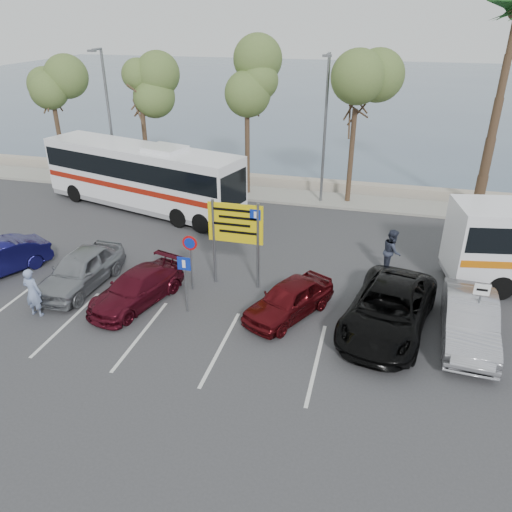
% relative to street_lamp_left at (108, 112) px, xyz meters
% --- Properties ---
extents(ground, '(120.00, 120.00, 0.00)m').
position_rel_street_lamp_left_xyz_m(ground, '(10.00, -13.52, -4.60)').
color(ground, '#363639').
rests_on(ground, ground).
extents(kerb_strip, '(44.00, 2.40, 0.15)m').
position_rel_street_lamp_left_xyz_m(kerb_strip, '(10.00, 0.48, -4.52)').
color(kerb_strip, gray).
rests_on(kerb_strip, ground).
extents(seawall, '(48.00, 0.80, 0.60)m').
position_rel_street_lamp_left_xyz_m(seawall, '(10.00, 2.48, -4.30)').
color(seawall, '#A49583').
rests_on(seawall, ground).
extents(sea, '(140.00, 140.00, 0.00)m').
position_rel_street_lamp_left_xyz_m(sea, '(10.00, 46.48, -4.59)').
color(sea, '#465971').
rests_on(sea, ground).
extents(tree_far_left, '(3.20, 3.20, 7.60)m').
position_rel_street_lamp_left_xyz_m(tree_far_left, '(-4.00, 0.48, 1.73)').
color(tree_far_left, '#382619').
rests_on(tree_far_left, kerb_strip).
extents(tree_left, '(3.20, 3.20, 7.20)m').
position_rel_street_lamp_left_xyz_m(tree_left, '(2.00, 0.48, 1.41)').
color(tree_left, '#382619').
rests_on(tree_left, kerb_strip).
extents(tree_mid, '(3.20, 3.20, 8.00)m').
position_rel_street_lamp_left_xyz_m(tree_mid, '(8.50, 0.48, 2.06)').
color(tree_mid, '#382619').
rests_on(tree_mid, kerb_strip).
extents(tree_right, '(3.20, 3.20, 7.40)m').
position_rel_street_lamp_left_xyz_m(tree_right, '(14.50, 0.48, 1.57)').
color(tree_right, '#382619').
rests_on(tree_right, kerb_strip).
extents(street_lamp_left, '(0.45, 1.15, 8.01)m').
position_rel_street_lamp_left_xyz_m(street_lamp_left, '(0.00, 0.00, 0.00)').
color(street_lamp_left, slate).
rests_on(street_lamp_left, kerb_strip).
extents(street_lamp_right, '(0.45, 1.15, 8.01)m').
position_rel_street_lamp_left_xyz_m(street_lamp_right, '(13.00, 0.00, 0.00)').
color(street_lamp_right, slate).
rests_on(street_lamp_right, kerb_strip).
extents(direction_sign, '(2.20, 0.12, 3.60)m').
position_rel_street_lamp_left_xyz_m(direction_sign, '(11.00, -10.32, -2.17)').
color(direction_sign, slate).
rests_on(direction_sign, ground).
extents(sign_no_stop, '(0.60, 0.08, 2.35)m').
position_rel_street_lamp_left_xyz_m(sign_no_stop, '(9.40, -11.13, -3.02)').
color(sign_no_stop, slate).
rests_on(sign_no_stop, ground).
extents(sign_parking, '(0.50, 0.07, 2.25)m').
position_rel_street_lamp_left_xyz_m(sign_parking, '(9.80, -12.73, -3.13)').
color(sign_parking, slate).
rests_on(sign_parking, ground).
extents(sign_taxi, '(0.50, 0.07, 2.20)m').
position_rel_street_lamp_left_xyz_m(sign_taxi, '(19.80, -12.03, -3.18)').
color(sign_taxi, slate).
rests_on(sign_taxi, ground).
extents(lane_markings, '(12.02, 4.20, 0.01)m').
position_rel_street_lamp_left_xyz_m(lane_markings, '(8.86, -14.52, -4.60)').
color(lane_markings, silver).
rests_on(lane_markings, ground).
extents(coach_bus_left, '(12.27, 5.70, 3.75)m').
position_rel_street_lamp_left_xyz_m(coach_bus_left, '(3.50, -3.27, -2.86)').
color(coach_bus_left, white).
rests_on(coach_bus_left, ground).
extents(car_silver_a, '(2.02, 4.52, 1.51)m').
position_rel_street_lamp_left_xyz_m(car_silver_a, '(5.00, -12.02, -3.84)').
color(car_silver_a, gray).
rests_on(car_silver_a, ground).
extents(car_maroon, '(2.88, 4.60, 1.24)m').
position_rel_street_lamp_left_xyz_m(car_maroon, '(7.74, -12.60, -3.98)').
color(car_maroon, '#4C0C19').
rests_on(car_maroon, ground).
extents(car_red, '(3.25, 4.21, 1.34)m').
position_rel_street_lamp_left_xyz_m(car_red, '(13.50, -12.02, -3.93)').
color(car_red, '#4F0B0F').
rests_on(car_red, ground).
extents(suv_black, '(3.68, 6.06, 1.57)m').
position_rel_street_lamp_left_xyz_m(suv_black, '(17.00, -12.02, -3.81)').
color(suv_black, black).
rests_on(suv_black, ground).
extents(car_silver_b, '(1.91, 4.77, 1.54)m').
position_rel_street_lamp_left_xyz_m(car_silver_b, '(19.64, -12.02, -3.83)').
color(car_silver_b, '#97979C').
rests_on(car_silver_b, ground).
extents(pedestrian_near, '(0.71, 0.48, 1.89)m').
position_rel_street_lamp_left_xyz_m(pedestrian_near, '(4.52, -14.32, -3.66)').
color(pedestrian_near, '#7B8CB4').
rests_on(pedestrian_near, ground).
extents(pedestrian_far, '(0.79, 0.98, 1.94)m').
position_rel_street_lamp_left_xyz_m(pedestrian_far, '(17.03, -7.61, -3.63)').
color(pedestrian_far, '#2D3244').
rests_on(pedestrian_far, ground).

